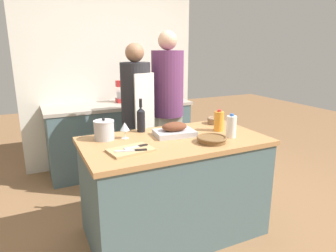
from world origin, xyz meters
The scene contains 20 objects.
ground_plane centered at (0.00, 0.00, 0.00)m, with size 12.00×12.00×0.00m, color #8E6642.
kitchen_island centered at (0.00, 0.00, 0.43)m, with size 1.51×0.83×0.86m.
back_counter centered at (0.00, 1.60, 0.44)m, with size 1.86×0.60×0.89m.
back_wall centered at (0.00, 1.95, 1.27)m, with size 2.36×0.10×2.55m.
roasting_pan centered at (0.04, 0.09, 0.91)m, with size 0.36×0.26×0.12m.
wicker_basket centered at (0.23, -0.21, 0.89)m, with size 0.24×0.24×0.05m.
cutting_board centered at (-0.42, -0.13, 0.87)m, with size 0.34×0.25×0.02m.
stock_pot centered at (-0.53, 0.23, 0.94)m, with size 0.17×0.17×0.18m.
mixing_bowl centered at (0.59, 0.28, 0.90)m, with size 0.16×0.16×0.06m.
juice_jug centered at (0.47, 0.05, 0.95)m, with size 0.09×0.09×0.19m.
milk_jug centered at (0.45, -0.16, 0.96)m, with size 0.08×0.08×0.20m.
wine_bottle_green centered at (-0.17, 0.32, 0.98)m, with size 0.07×0.07×0.30m.
wine_glass_left centered at (-0.36, 0.19, 0.96)m, with size 0.08×0.08×0.14m.
knife_chef centered at (-0.43, -0.18, 0.88)m, with size 0.23×0.09×0.01m.
knife_paring centered at (-0.37, -0.11, 0.88)m, with size 0.19×0.06×0.01m.
stand_mixer centered at (0.09, 1.69, 1.01)m, with size 0.18×0.14×0.29m.
condiment_bottle_tall centered at (0.35, 1.59, 0.99)m, with size 0.07×0.07×0.22m.
condiment_bottle_short centered at (0.51, 1.62, 0.96)m, with size 0.06×0.06×0.16m.
person_cook_aproned centered at (-0.04, 0.81, 0.91)m, with size 0.32×0.34×1.64m.
person_cook_guest centered at (0.35, 0.87, 0.98)m, with size 0.35×0.35×1.77m.
Camera 1 is at (-1.06, -2.11, 1.60)m, focal length 32.00 mm.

